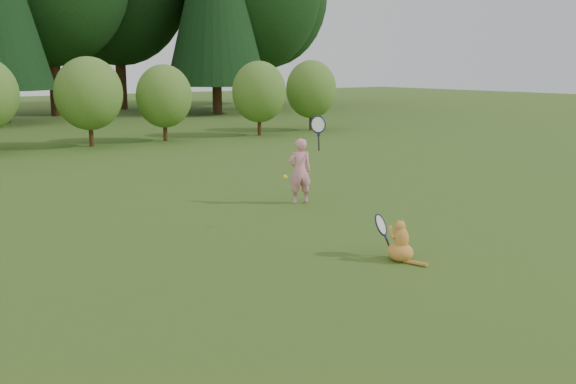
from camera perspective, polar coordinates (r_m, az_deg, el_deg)
ground at (r=9.00m, az=1.97°, el=-5.32°), size 100.00×100.00×0.00m
shrub_row at (r=20.54m, az=-21.07°, el=7.23°), size 28.00×3.00×2.80m
child at (r=12.01m, az=1.12°, el=2.02°), size 0.75×0.54×1.83m
cat at (r=8.67m, az=9.91°, el=-4.16°), size 0.45×0.84×0.74m
tennis_ball at (r=10.15m, az=-0.26°, el=1.35°), size 0.07×0.07×0.07m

